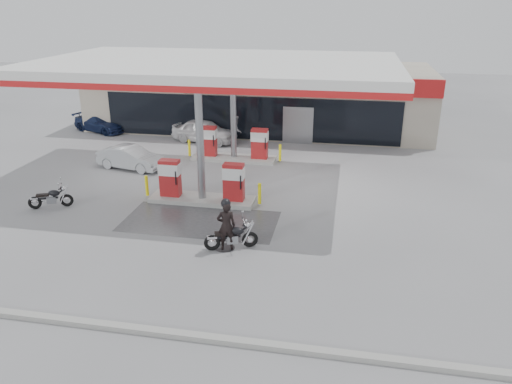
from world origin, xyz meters
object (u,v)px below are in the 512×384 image
sedan_white (204,131)px  attendant (236,131)px  hatchback_silver (131,158)px  main_motorcycle (232,237)px  parked_car_left (100,123)px  pump_island_far (234,147)px  parked_motorcycle (51,198)px  pump_island_near (202,186)px  biker_main (226,226)px

sedan_white → attendant: 2.10m
sedan_white → hatchback_silver: (-2.28, -5.60, -0.10)m
main_motorcycle → parked_car_left: bearing=108.7°
main_motorcycle → attendant: 13.09m
hatchback_silver → parked_car_left: 8.52m
pump_island_far → attendant: (-0.53, 2.80, 0.19)m
parked_motorcycle → parked_car_left: (-4.04, 12.22, 0.14)m
pump_island_near → pump_island_far: same height
attendant → parked_motorcycle: bearing=144.5°
biker_main → hatchback_silver: bearing=-65.7°
biker_main → parked_car_left: (-12.08, 14.45, -0.34)m
parked_motorcycle → parked_car_left: 12.87m
pump_island_near → biker_main: (2.08, -4.06, 0.18)m
parked_motorcycle → attendant: attendant is taller
main_motorcycle → parked_car_left: (-12.26, 14.37, 0.12)m
sedan_white → attendant: bearing=-89.6°
parked_motorcycle → parked_car_left: bearing=84.5°
hatchback_silver → pump_island_near: bearing=-114.6°
biker_main → parked_motorcycle: bearing=-33.3°
pump_island_near → parked_motorcycle: pump_island_near is taller
main_motorcycle → parked_car_left: 18.89m
pump_island_near → parked_car_left: pump_island_near is taller
pump_island_far → main_motorcycle: size_ratio=2.82×
pump_island_near → attendant: attendant is taller
pump_island_near → attendant: 8.82m
biker_main → sedan_white: size_ratio=0.45×
sedan_white → attendant: (2.05, -0.40, 0.22)m
main_motorcycle → attendant: attendant is taller
pump_island_far → parked_motorcycle: size_ratio=3.03×
attendant → hatchback_silver: bearing=131.8°
parked_motorcycle → parked_car_left: parked_car_left is taller
main_motorcycle → hatchback_silver: hatchback_silver is taller
pump_island_near → pump_island_far: (0.00, 6.00, 0.00)m
main_motorcycle → sedan_white: size_ratio=0.46×
sedan_white → parked_motorcycle: bearing=174.3°
parked_motorcycle → attendant: 11.95m
parked_motorcycle → sedan_white: (3.39, 11.03, 0.27)m
main_motorcycle → sedan_white: bearing=88.4°
attendant → parked_car_left: size_ratio=0.47×
sedan_white → hatchback_silver: 6.05m
main_motorcycle → parked_motorcycle: main_motorcycle is taller
sedan_white → attendant: attendant is taller
attendant → hatchback_silver: attendant is taller
pump_island_near → pump_island_far: 6.00m
pump_island_far → hatchback_silver: pump_island_far is taller
pump_island_near → parked_car_left: bearing=133.9°
sedan_white → parked_car_left: size_ratio=1.04×
pump_island_near → sedan_white: pump_island_near is taller
biker_main → parked_motorcycle: 8.36m
parked_car_left → biker_main: bearing=-119.4°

